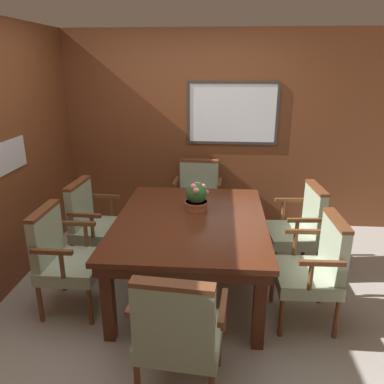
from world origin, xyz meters
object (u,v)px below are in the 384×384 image
object	(u,v)px
chair_head_far	(198,195)
chair_left_far	(93,221)
chair_left_near	(63,255)
chair_right_far	(300,226)
potted_plant	(197,197)
chair_head_near	(178,330)
dining_table	(191,227)
chair_right_near	(315,266)

from	to	relation	value
chair_head_far	chair_left_far	xyz separation A→B (m)	(-1.04, -0.90, 0.00)
chair_left_near	chair_right_far	xyz separation A→B (m)	(2.13, 0.78, 0.00)
chair_right_far	potted_plant	xyz separation A→B (m)	(-1.03, -0.18, 0.35)
chair_left_near	potted_plant	bearing A→B (deg)	-61.33
chair_left_near	chair_left_far	xyz separation A→B (m)	(0.01, 0.74, 0.00)
potted_plant	chair_head_near	bearing A→B (deg)	-90.65
dining_table	chair_right_far	bearing A→B (deg)	20.68
chair_left_near	chair_head_far	xyz separation A→B (m)	(1.05, 1.64, 0.00)
chair_head_far	chair_left_far	size ratio (longest dim) A/B	1.00
potted_plant	chair_right_near	bearing A→B (deg)	-31.32
chair_right_near	chair_left_far	size ratio (longest dim) A/B	1.00
chair_left_near	chair_left_far	distance (m)	0.74
chair_left_near	chair_right_near	size ratio (longest dim) A/B	1.00
chair_right_far	potted_plant	world-z (taller)	potted_plant
chair_head_far	chair_right_far	size ratio (longest dim) A/B	1.00
dining_table	chair_left_near	size ratio (longest dim) A/B	1.87
chair_left_near	chair_right_near	xyz separation A→B (m)	(2.10, -0.01, 0.00)
chair_left_near	chair_left_far	size ratio (longest dim) A/B	1.00
dining_table	chair_right_far	world-z (taller)	chair_right_far
chair_head_near	chair_right_far	distance (m)	1.95
chair_left_near	chair_right_far	bearing A→B (deg)	-69.80
chair_head_near	chair_left_near	size ratio (longest dim) A/B	1.00
chair_head_far	chair_left_far	bearing A→B (deg)	-135.99
dining_table	chair_left_near	bearing A→B (deg)	-160.71
dining_table	chair_head_near	bearing A→B (deg)	-89.04
chair_left_far	chair_left_near	bearing A→B (deg)	-177.16
chair_right_near	chair_head_far	bearing A→B (deg)	-149.21
chair_head_far	chair_right_far	bearing A→B (deg)	-35.33
dining_table	chair_left_far	world-z (taller)	chair_left_far
chair_left_near	chair_head_far	size ratio (longest dim) A/B	1.00
dining_table	chair_left_far	bearing A→B (deg)	160.84
chair_head_far	chair_right_near	size ratio (longest dim) A/B	1.00
chair_right_far	chair_left_far	xyz separation A→B (m)	(-2.12, -0.04, 0.00)
potted_plant	chair_left_far	bearing A→B (deg)	172.62
dining_table	chair_left_near	distance (m)	1.13
chair_head_far	chair_right_far	distance (m)	1.38
chair_left_near	chair_head_far	bearing A→B (deg)	-32.46
chair_right_far	chair_head_near	bearing A→B (deg)	-37.18
chair_head_near	potted_plant	world-z (taller)	potted_plant
chair_right_far	potted_plant	distance (m)	1.10
chair_head_near	chair_left_near	xyz separation A→B (m)	(-1.08, 0.87, 0.00)
chair_right_near	potted_plant	distance (m)	1.22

